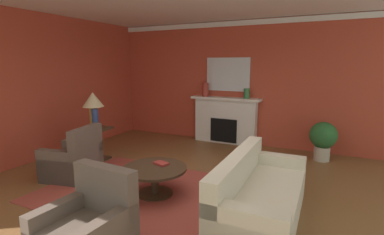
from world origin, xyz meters
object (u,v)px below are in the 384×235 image
(sofa, at_px, (259,197))
(potted_plant, at_px, (323,138))
(armchair_facing_fireplace, at_px, (87,233))
(vase_mantel_left, at_px, (205,90))
(coffee_table, at_px, (155,174))
(vase_on_side_table, at_px, (95,119))
(fireplace, at_px, (225,121))
(armchair_near_window, at_px, (74,161))
(side_table, at_px, (96,142))
(table_lamp, at_px, (93,103))
(mantel_mirror, at_px, (228,74))
(vase_mantel_right, at_px, (247,94))

(sofa, xyz_separation_m, potted_plant, (0.64, 2.96, 0.19))
(armchair_facing_fireplace, bearing_deg, vase_mantel_left, 99.83)
(armchair_facing_fireplace, relative_size, coffee_table, 0.95)
(vase_on_side_table, relative_size, potted_plant, 0.52)
(fireplace, bearing_deg, coffee_table, -88.85)
(armchair_near_window, distance_m, vase_mantel_left, 3.72)
(fireplace, distance_m, vase_on_side_table, 3.25)
(vase_mantel_left, distance_m, vase_on_side_table, 2.94)
(fireplace, relative_size, side_table, 2.57)
(side_table, bearing_deg, vase_on_side_table, -38.66)
(armchair_near_window, height_order, side_table, armchair_near_window)
(coffee_table, xyz_separation_m, table_lamp, (-2.07, 0.86, 0.89))
(table_lamp, relative_size, vase_on_side_table, 1.75)
(vase_mantel_left, bearing_deg, armchair_facing_fireplace, -80.17)
(mantel_mirror, xyz_separation_m, armchair_near_window, (-1.62, -3.58, -1.45))
(sofa, xyz_separation_m, table_lamp, (-3.70, 0.86, 0.93))
(coffee_table, bearing_deg, sofa, 0.04)
(vase_mantel_left, distance_m, vase_mantel_right, 1.10)
(vase_on_side_table, bearing_deg, mantel_mirror, 56.30)
(sofa, xyz_separation_m, coffee_table, (-1.63, -0.00, 0.04))
(vase_mantel_right, distance_m, potted_plant, 2.00)
(coffee_table, distance_m, table_lamp, 2.41)
(fireplace, xyz_separation_m, mantel_mirror, (0.00, 0.12, 1.20))
(side_table, xyz_separation_m, vase_on_side_table, (0.15, -0.12, 0.51))
(table_lamp, bearing_deg, armchair_near_window, -67.79)
(vase_mantel_right, relative_size, potted_plant, 0.30)
(fireplace, relative_size, coffee_table, 1.80)
(armchair_facing_fireplace, bearing_deg, coffee_table, 98.47)
(side_table, bearing_deg, mantel_mirror, 53.00)
(side_table, bearing_deg, sofa, -13.12)
(armchair_facing_fireplace, height_order, table_lamp, table_lamp)
(table_lamp, height_order, vase_mantel_left, vase_mantel_left)
(vase_on_side_table, xyz_separation_m, potted_plant, (4.18, 2.22, -0.42))
(vase_on_side_table, bearing_deg, potted_plant, 27.97)
(fireplace, height_order, vase_on_side_table, fireplace)
(fireplace, distance_m, vase_mantel_right, 0.93)
(vase_mantel_left, height_order, vase_mantel_right, vase_mantel_left)
(vase_mantel_right, bearing_deg, sofa, -71.04)
(fireplace, distance_m, coffee_table, 3.40)
(armchair_facing_fireplace, bearing_deg, vase_mantel_right, 87.22)
(fireplace, height_order, armchair_facing_fireplace, fireplace)
(fireplace, bearing_deg, table_lamp, -128.29)
(potted_plant, bearing_deg, vase_on_side_table, -152.03)
(mantel_mirror, bearing_deg, vase_mantel_right, -17.18)
(side_table, bearing_deg, fireplace, 51.71)
(armchair_facing_fireplace, relative_size, vase_on_side_table, 2.22)
(armchair_near_window, xyz_separation_m, coffee_table, (1.69, 0.06, 0.03))
(mantel_mirror, bearing_deg, vase_mantel_left, -162.82)
(mantel_mirror, relative_size, armchair_facing_fireplace, 1.20)
(table_lamp, bearing_deg, potted_plant, 25.87)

